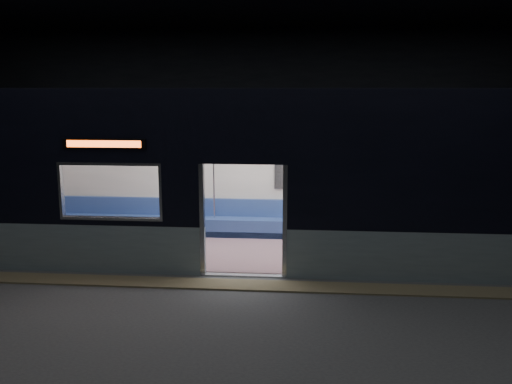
# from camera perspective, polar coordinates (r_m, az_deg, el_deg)

# --- Properties ---
(station_floor) EXTENTS (24.00, 14.00, 0.01)m
(station_floor) POSITION_cam_1_polar(r_m,az_deg,el_deg) (8.97, -2.06, -11.11)
(station_floor) COLOR #47494C
(station_floor) RESTS_ON ground
(station_envelope) EXTENTS (24.00, 14.00, 5.00)m
(station_envelope) POSITION_cam_1_polar(r_m,az_deg,el_deg) (8.32, -2.24, 13.02)
(station_envelope) COLOR black
(station_envelope) RESTS_ON station_floor
(tactile_strip) EXTENTS (22.80, 0.50, 0.03)m
(tactile_strip) POSITION_cam_1_polar(r_m,az_deg,el_deg) (9.47, -1.65, -9.76)
(tactile_strip) COLOR #8C7F59
(tactile_strip) RESTS_ON station_floor
(metro_car) EXTENTS (18.00, 3.04, 3.35)m
(metro_car) POSITION_cam_1_polar(r_m,az_deg,el_deg) (10.95, -0.51, 2.98)
(metro_car) COLOR #91A5AC
(metro_car) RESTS_ON station_floor
(passenger) EXTENTS (0.42, 0.72, 1.43)m
(passenger) POSITION_cam_1_polar(r_m,az_deg,el_deg) (12.64, 22.19, -1.47)
(passenger) COLOR black
(passenger) RESTS_ON metro_car
(handbag) EXTENTS (0.33, 0.30, 0.16)m
(handbag) POSITION_cam_1_polar(r_m,az_deg,el_deg) (12.44, 22.43, -2.28)
(handbag) COLOR black
(handbag) RESTS_ON passenger
(transit_map) EXTENTS (1.04, 0.03, 0.68)m
(transit_map) POSITION_cam_1_polar(r_m,az_deg,el_deg) (12.25, 4.64, 2.11)
(transit_map) COLOR white
(transit_map) RESTS_ON metro_car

